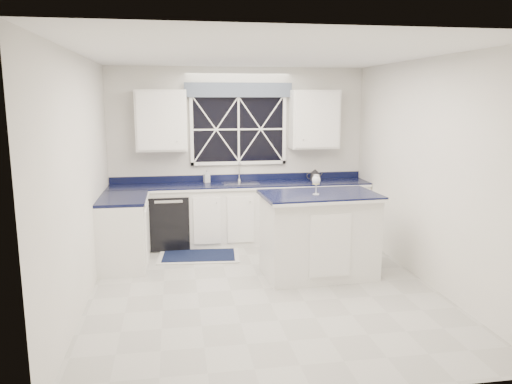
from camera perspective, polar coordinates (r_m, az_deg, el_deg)
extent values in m
plane|color=#ABABA6|center=(6.04, 0.85, -10.97)|extent=(4.50, 4.50, 0.00)
cube|color=beige|center=(7.89, -2.02, 4.29)|extent=(4.00, 0.10, 2.70)
cube|color=silver|center=(7.75, -1.70, -2.59)|extent=(3.98, 0.60, 0.90)
cube|color=silver|center=(6.94, -14.88, -4.52)|extent=(0.60, 1.00, 0.90)
cube|color=black|center=(7.65, -1.72, 0.84)|extent=(3.98, 0.64, 0.04)
cube|color=black|center=(7.69, -9.86, -3.15)|extent=(0.60, 0.58, 0.82)
cube|color=black|center=(7.82, -2.02, 7.18)|extent=(1.40, 0.02, 1.00)
cube|color=slate|center=(7.75, -1.99, 11.58)|extent=(1.65, 0.04, 0.22)
cube|color=silver|center=(7.61, -10.78, 8.03)|extent=(0.75, 0.34, 0.90)
cube|color=silver|center=(7.91, 6.67, 8.24)|extent=(0.75, 0.34, 0.90)
cylinder|color=silver|center=(7.86, -1.93, 1.40)|extent=(0.05, 0.05, 0.04)
cylinder|color=silver|center=(7.84, -1.94, 2.41)|extent=(0.02, 0.02, 0.28)
cylinder|color=silver|center=(7.73, -1.86, 3.27)|extent=(0.02, 0.18, 0.02)
cube|color=silver|center=(6.37, 7.18, -5.05)|extent=(1.39, 0.86, 1.02)
cube|color=black|center=(6.25, 7.29, -0.35)|extent=(1.47, 0.93, 0.05)
cube|color=beige|center=(7.23, -6.54, -7.28)|extent=(1.19, 0.79, 0.01)
cube|color=#0F1734|center=(7.23, -6.54, -7.20)|extent=(1.06, 0.65, 0.01)
cylinder|color=#2F2F31|center=(7.97, 6.75, 1.78)|extent=(0.17, 0.17, 0.13)
cone|color=#2F2F31|center=(7.96, 6.76, 2.43)|extent=(0.14, 0.14, 0.05)
torus|color=#2F2F31|center=(7.96, 6.17, 1.84)|extent=(0.11, 0.02, 0.11)
cylinder|color=#2F2F31|center=(7.99, 7.39, 1.91)|extent=(0.07, 0.02, 0.08)
cylinder|color=silver|center=(6.16, 6.86, -0.25)|extent=(0.08, 0.08, 0.01)
cylinder|color=silver|center=(6.15, 6.87, 0.37)|extent=(0.01, 0.01, 0.13)
ellipsoid|color=silver|center=(6.13, 6.89, 1.36)|extent=(0.10, 0.10, 0.13)
cylinder|color=#EBE07C|center=(6.14, 6.89, 1.15)|extent=(0.08, 0.08, 0.06)
imported|color=silver|center=(7.76, -5.65, 1.80)|extent=(0.11, 0.11, 0.19)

